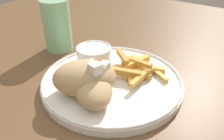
% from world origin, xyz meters
% --- Properties ---
extents(table, '(1.43, 1.43, 0.78)m').
position_xyz_m(table, '(0.00, 0.00, 0.71)').
color(table, brown).
rests_on(table, ground_plane).
extents(plate, '(0.28, 0.28, 0.02)m').
position_xyz_m(plate, '(-0.00, -0.05, 0.79)').
color(plate, white).
rests_on(plate, table).
extents(pita_sandwich_near, '(0.12, 0.12, 0.06)m').
position_xyz_m(pita_sandwich_near, '(-0.07, -0.06, 0.81)').
color(pita_sandwich_near, tan).
rests_on(pita_sandwich_near, plate).
extents(pita_sandwich_far, '(0.14, 0.14, 0.07)m').
position_xyz_m(pita_sandwich_far, '(-0.06, -0.03, 0.82)').
color(pita_sandwich_far, tan).
rests_on(pita_sandwich_far, plate).
extents(fries_pile, '(0.11, 0.13, 0.03)m').
position_xyz_m(fries_pile, '(0.05, -0.08, 0.80)').
color(fries_pile, '#E5B251').
rests_on(fries_pile, plate).
extents(sauce_ramekin, '(0.08, 0.08, 0.04)m').
position_xyz_m(sauce_ramekin, '(0.03, 0.03, 0.81)').
color(sauce_ramekin, white).
rests_on(sauce_ramekin, plate).
extents(water_glass, '(0.07, 0.07, 0.13)m').
position_xyz_m(water_glass, '(0.05, 0.16, 0.84)').
color(water_glass, '#8CCC93').
rests_on(water_glass, table).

